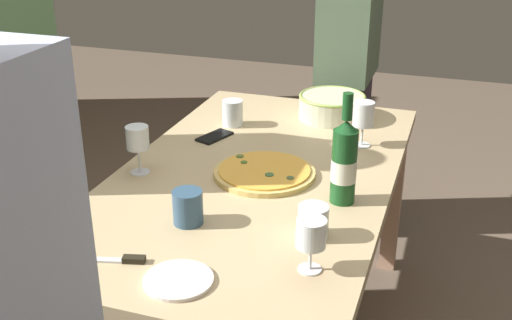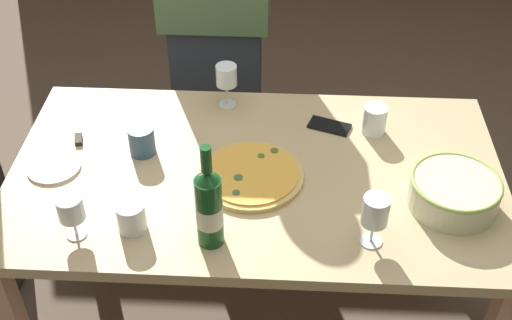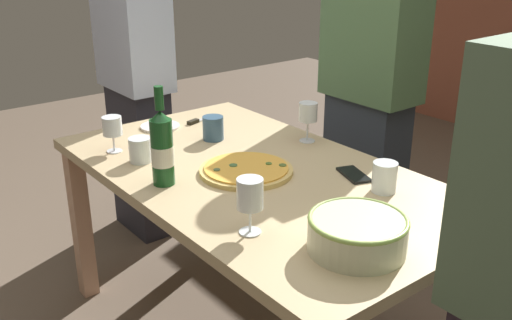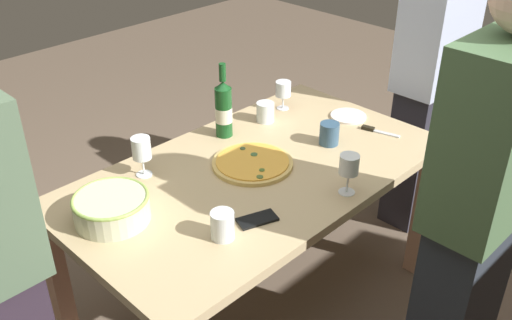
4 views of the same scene
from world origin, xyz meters
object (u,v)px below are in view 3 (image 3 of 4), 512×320
(dining_table, at_px, (256,195))
(wine_glass_far_left, at_px, (112,128))
(cup_ceramic, at_px, (213,128))
(serving_bowl, at_px, (357,233))
(wine_glass_by_bottle, at_px, (250,195))
(wine_bottle, at_px, (162,148))
(pizza_knife, at_px, (198,120))
(side_plate, at_px, (160,126))
(person_guest_left, at_px, (136,84))
(wine_glass_near_pizza, at_px, (308,114))
(cup_spare, at_px, (385,177))
(pizza, at_px, (246,170))
(cell_phone, at_px, (354,175))
(cup_amber, at_px, (140,150))
(person_guest_right, at_px, (370,93))

(dining_table, height_order, wine_glass_far_left, wine_glass_far_left)
(wine_glass_far_left, relative_size, cup_ceramic, 1.44)
(serving_bowl, relative_size, wine_glass_by_bottle, 1.62)
(wine_bottle, xyz_separation_m, pizza_knife, (-0.51, 0.47, -0.13))
(side_plate, xyz_separation_m, person_guest_left, (-0.50, 0.14, 0.07))
(side_plate, bearing_deg, wine_glass_near_pizza, 36.10)
(cup_spare, bearing_deg, serving_bowl, -59.83)
(cup_ceramic, distance_m, person_guest_left, 0.77)
(dining_table, bearing_deg, serving_bowl, -11.76)
(pizza, height_order, serving_bowl, serving_bowl)
(side_plate, bearing_deg, dining_table, 1.87)
(wine_bottle, xyz_separation_m, cell_phone, (0.36, 0.56, -0.13))
(pizza, distance_m, cup_spare, 0.49)
(person_guest_left, bearing_deg, wine_glass_near_pizza, 19.43)
(dining_table, xyz_separation_m, person_guest_left, (-1.15, 0.12, 0.17))
(dining_table, bearing_deg, cup_amber, -141.09)
(wine_glass_near_pizza, distance_m, cup_amber, 0.69)
(dining_table, bearing_deg, cup_ceramic, 168.89)
(cup_spare, bearing_deg, dining_table, -149.77)
(wine_glass_by_bottle, distance_m, pizza_knife, 1.08)
(wine_glass_by_bottle, xyz_separation_m, wine_glass_far_left, (-0.85, -0.02, -0.02))
(pizza, relative_size, pizza_knife, 1.87)
(dining_table, relative_size, pizza_knife, 8.87)
(person_guest_right, bearing_deg, pizza_knife, -45.15)
(wine_glass_by_bottle, bearing_deg, wine_glass_far_left, -178.79)
(wine_glass_far_left, relative_size, cup_amber, 1.53)
(wine_bottle, relative_size, cup_ceramic, 3.47)
(serving_bowl, bearing_deg, cup_ceramic, 168.49)
(wine_bottle, relative_size, cup_amber, 3.68)
(cup_ceramic, bearing_deg, dining_table, -11.11)
(wine_glass_far_left, distance_m, cup_amber, 0.17)
(person_guest_left, bearing_deg, cup_amber, -20.43)
(serving_bowl, relative_size, cup_amber, 2.92)
(dining_table, height_order, serving_bowl, serving_bowl)
(dining_table, xyz_separation_m, cup_amber, (-0.35, -0.28, 0.14))
(wine_glass_far_left, height_order, cup_spare, wine_glass_far_left)
(wine_bottle, bearing_deg, pizza, 70.48)
(dining_table, relative_size, wine_bottle, 4.65)
(cup_amber, xyz_separation_m, side_plate, (-0.31, 0.26, -0.04))
(person_guest_left, relative_size, person_guest_right, 0.97)
(cup_spare, height_order, cell_phone, cup_spare)
(dining_table, distance_m, pizza_knife, 0.65)
(dining_table, relative_size, pizza, 4.74)
(cup_spare, height_order, pizza_knife, cup_spare)
(serving_bowl, bearing_deg, pizza_knife, 167.02)
(wine_glass_near_pizza, bearing_deg, cup_amber, -108.90)
(wine_glass_by_bottle, bearing_deg, side_plate, 164.82)
(wine_glass_near_pizza, bearing_deg, person_guest_right, 100.81)
(cup_spare, xyz_separation_m, person_guest_left, (-1.55, -0.11, 0.02))
(pizza_knife, bearing_deg, person_guest_right, 59.23)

